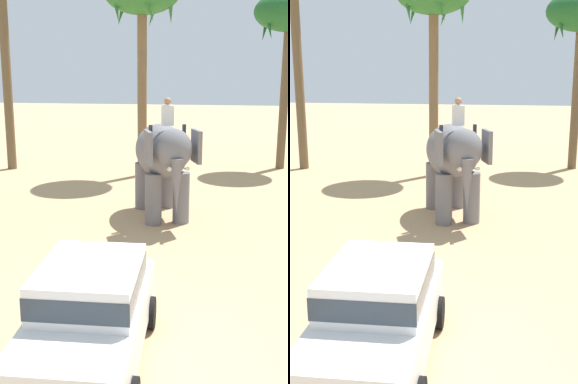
# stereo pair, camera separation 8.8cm
# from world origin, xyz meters

# --- Properties ---
(ground_plane) EXTENTS (120.00, 120.00, 0.00)m
(ground_plane) POSITION_xyz_m (0.00, 0.00, 0.00)
(ground_plane) COLOR tan
(car_sedan_foreground) EXTENTS (2.02, 4.17, 1.70)m
(car_sedan_foreground) POSITION_xyz_m (-0.34, -0.20, 0.93)
(car_sedan_foreground) COLOR white
(car_sedan_foreground) RESTS_ON ground
(elephant_with_mahout) EXTENTS (2.65, 4.01, 3.88)m
(elephant_with_mahout) POSITION_xyz_m (-0.22, 8.28, 1.99)
(elephant_with_mahout) COLOR slate
(elephant_with_mahout) RESTS_ON ground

